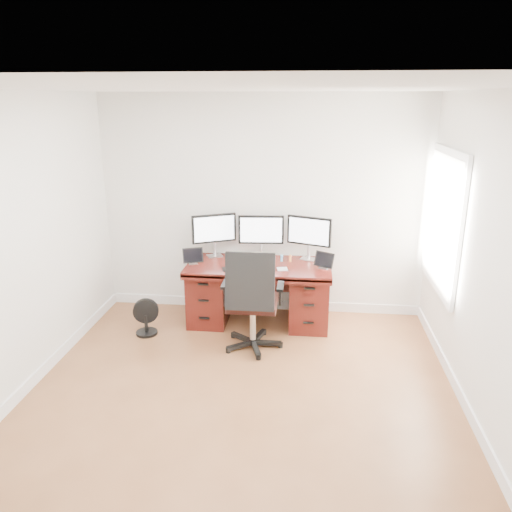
# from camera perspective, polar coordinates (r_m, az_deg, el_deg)

# --- Properties ---
(ground) EXTENTS (4.50, 4.50, 0.00)m
(ground) POSITION_cam_1_polar(r_m,az_deg,el_deg) (4.62, -2.12, -17.08)
(ground) COLOR brown
(ground) RESTS_ON ground
(back_wall) EXTENTS (4.00, 0.10, 2.70)m
(back_wall) POSITION_cam_1_polar(r_m,az_deg,el_deg) (6.17, 0.76, 5.65)
(back_wall) COLOR white
(back_wall) RESTS_ON ground
(right_wall) EXTENTS (0.10, 4.50, 2.70)m
(right_wall) POSITION_cam_1_polar(r_m,az_deg,el_deg) (4.31, 25.21, -1.33)
(right_wall) COLOR white
(right_wall) RESTS_ON ground
(desk) EXTENTS (1.70, 0.80, 0.75)m
(desk) POSITION_cam_1_polar(r_m,az_deg,el_deg) (6.04, 0.34, -4.02)
(desk) COLOR #47120E
(desk) RESTS_ON ground
(office_chair) EXTENTS (0.66, 0.61, 1.15)m
(office_chair) POSITION_cam_1_polar(r_m,az_deg,el_deg) (5.40, -0.44, -6.97)
(office_chair) COLOR black
(office_chair) RESTS_ON ground
(floor_fan) EXTENTS (0.30, 0.25, 0.43)m
(floor_fan) POSITION_cam_1_polar(r_m,az_deg,el_deg) (5.94, -12.49, -6.88)
(floor_fan) COLOR black
(floor_fan) RESTS_ON ground
(monitor_left) EXTENTS (0.51, 0.27, 0.53)m
(monitor_left) POSITION_cam_1_polar(r_m,az_deg,el_deg) (6.13, -4.81, 2.99)
(monitor_left) COLOR silver
(monitor_left) RESTS_ON desk
(monitor_center) EXTENTS (0.55, 0.15, 0.53)m
(monitor_center) POSITION_cam_1_polar(r_m,az_deg,el_deg) (6.05, 0.59, 2.85)
(monitor_center) COLOR silver
(monitor_center) RESTS_ON desk
(monitor_right) EXTENTS (0.53, 0.22, 0.53)m
(monitor_right) POSITION_cam_1_polar(r_m,az_deg,el_deg) (6.02, 6.09, 2.68)
(monitor_right) COLOR silver
(monitor_right) RESTS_ON desk
(tablet_left) EXTENTS (0.25, 0.15, 0.19)m
(tablet_left) POSITION_cam_1_polar(r_m,az_deg,el_deg) (5.94, -7.23, -0.08)
(tablet_left) COLOR silver
(tablet_left) RESTS_ON desk
(tablet_right) EXTENTS (0.24, 0.18, 0.19)m
(tablet_right) POSITION_cam_1_polar(r_m,az_deg,el_deg) (5.79, 7.79, -0.59)
(tablet_right) COLOR silver
(tablet_right) RESTS_ON desk
(keyboard) EXTENTS (0.33, 0.23, 0.01)m
(keyboard) POSITION_cam_1_polar(r_m,az_deg,el_deg) (5.74, 0.09, -1.41)
(keyboard) COLOR silver
(keyboard) RESTS_ON desk
(trackpad) EXTENTS (0.14, 0.14, 0.01)m
(trackpad) POSITION_cam_1_polar(r_m,az_deg,el_deg) (5.73, 3.03, -1.50)
(trackpad) COLOR #BABDC2
(trackpad) RESTS_ON desk
(drawing_tablet) EXTENTS (0.26, 0.20, 0.01)m
(drawing_tablet) POSITION_cam_1_polar(r_m,az_deg,el_deg) (5.74, -2.73, -1.47)
(drawing_tablet) COLOR black
(drawing_tablet) RESTS_ON desk
(phone) EXTENTS (0.14, 0.09, 0.01)m
(phone) POSITION_cam_1_polar(r_m,az_deg,el_deg) (5.89, 0.62, -0.94)
(phone) COLOR black
(phone) RESTS_ON desk
(figurine_purple) EXTENTS (0.04, 0.04, 0.09)m
(figurine_purple) POSITION_cam_1_polar(r_m,az_deg,el_deg) (6.06, -3.02, 0.02)
(figurine_purple) COLOR #7D50CC
(figurine_purple) RESTS_ON desk
(figurine_pink) EXTENTS (0.04, 0.04, 0.09)m
(figurine_pink) POSITION_cam_1_polar(r_m,az_deg,el_deg) (6.05, -1.98, -0.01)
(figurine_pink) COLOR pink
(figurine_pink) RESTS_ON desk
(figurine_yellow) EXTENTS (0.04, 0.04, 0.09)m
(figurine_yellow) POSITION_cam_1_polar(r_m,az_deg,el_deg) (6.03, -0.46, -0.06)
(figurine_yellow) COLOR #E5D066
(figurine_yellow) RESTS_ON desk
(figurine_brown) EXTENTS (0.04, 0.04, 0.09)m
(figurine_brown) POSITION_cam_1_polar(r_m,az_deg,el_deg) (6.01, 1.65, -0.13)
(figurine_brown) COLOR #99774E
(figurine_brown) RESTS_ON desk
(figurine_blue) EXTENTS (0.04, 0.04, 0.09)m
(figurine_blue) POSITION_cam_1_polar(r_m,az_deg,el_deg) (6.00, 2.95, -0.18)
(figurine_blue) COLOR #5AB0E8
(figurine_blue) RESTS_ON desk
(figurine_orange) EXTENTS (0.04, 0.04, 0.09)m
(figurine_orange) POSITION_cam_1_polar(r_m,az_deg,el_deg) (5.99, 3.93, -0.21)
(figurine_orange) COLOR orange
(figurine_orange) RESTS_ON desk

